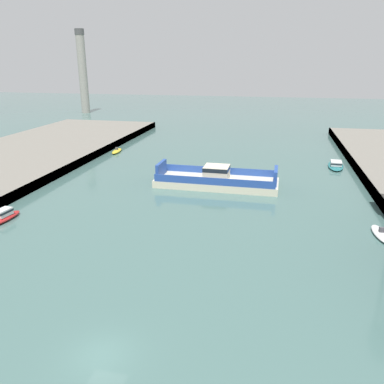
# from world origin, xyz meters

# --- Properties ---
(ground_plane) EXTENTS (400.00, 400.00, 0.00)m
(ground_plane) POSITION_xyz_m (0.00, 0.00, 0.00)
(ground_plane) COLOR #476B66
(chain_ferry) EXTENTS (18.73, 6.54, 3.30)m
(chain_ferry) POSITION_xyz_m (1.82, 37.72, 1.01)
(chain_ferry) COLOR beige
(chain_ferry) RESTS_ON ground
(moored_boat_near_right) EXTENTS (1.85, 5.13, 1.01)m
(moored_boat_near_right) POSITION_xyz_m (22.24, 23.53, 0.27)
(moored_boat_near_right) COLOR white
(moored_boat_near_right) RESTS_ON ground
(moored_boat_mid_left) EXTENTS (3.25, 7.68, 1.24)m
(moored_boat_mid_left) POSITION_xyz_m (21.28, 53.31, 0.46)
(moored_boat_mid_left) COLOR #237075
(moored_boat_mid_left) RESTS_ON ground
(moored_boat_mid_right) EXTENTS (1.88, 5.09, 1.07)m
(moored_boat_mid_right) POSITION_xyz_m (-22.25, 56.51, 0.30)
(moored_boat_mid_right) COLOR yellow
(moored_boat_mid_right) RESTS_ON ground
(moored_boat_far_right) EXTENTS (2.26, 5.91, 1.43)m
(moored_boat_far_right) POSITION_xyz_m (-21.21, 18.60, 0.53)
(moored_boat_far_right) COLOR red
(moored_boat_far_right) RESTS_ON ground
(smokestack_distant_a) EXTENTS (3.24, 3.24, 29.08)m
(smokestack_distant_a) POSITION_xyz_m (-59.25, 116.70, 15.55)
(smokestack_distant_a) COLOR #9E998E
(smokestack_distant_a) RESTS_ON ground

